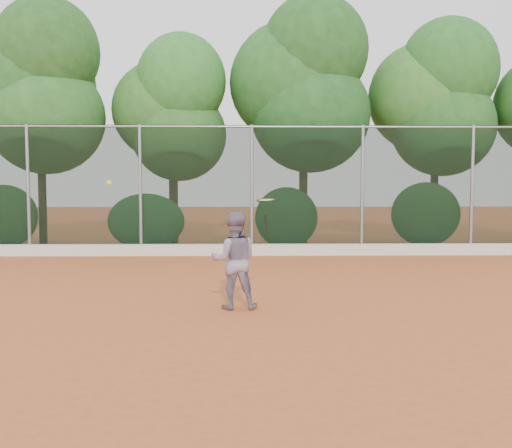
{
  "coord_description": "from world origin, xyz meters",
  "views": [
    {
      "loc": [
        -0.18,
        -8.42,
        1.91
      ],
      "look_at": [
        0.0,
        1.0,
        1.25
      ],
      "focal_mm": 40.0,
      "sensor_mm": 36.0,
      "label": 1
    }
  ],
  "objects": [
    {
      "name": "ground",
      "position": [
        0.0,
        0.0,
        0.0
      ],
      "size": [
        80.0,
        80.0,
        0.0
      ],
      "primitive_type": "plane",
      "color": "#B7572B",
      "rests_on": "ground"
    },
    {
      "name": "concrete_curb",
      "position": [
        0.0,
        6.82,
        0.15
      ],
      "size": [
        24.0,
        0.2,
        0.3
      ],
      "primitive_type": "cube",
      "color": "silver",
      "rests_on": "ground"
    },
    {
      "name": "tennis_player",
      "position": [
        -0.35,
        0.25,
        0.74
      ],
      "size": [
        0.74,
        0.58,
        1.48
      ],
      "primitive_type": "imported",
      "rotation": [
        0.0,
        0.0,
        3.17
      ],
      "color": "slate",
      "rests_on": "ground"
    },
    {
      "name": "chainlink_fence",
      "position": [
        -0.0,
        7.0,
        1.86
      ],
      "size": [
        24.09,
        0.09,
        3.5
      ],
      "color": "black",
      "rests_on": "ground"
    },
    {
      "name": "foliage_backdrop",
      "position": [
        -0.55,
        8.98,
        4.4
      ],
      "size": [
        23.7,
        3.63,
        7.55
      ],
      "color": "#3B2A17",
      "rests_on": "ground"
    },
    {
      "name": "tennis_racket",
      "position": [
        0.13,
        0.11,
        1.63
      ],
      "size": [
        0.37,
        0.37,
        0.52
      ],
      "color": "black",
      "rests_on": "ground"
    },
    {
      "name": "tennis_ball_in_flight",
      "position": [
        -2.22,
        0.19,
        1.93
      ],
      "size": [
        0.07,
        0.07,
        0.07
      ],
      "color": "#D9F437",
      "rests_on": "ground"
    }
  ]
}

